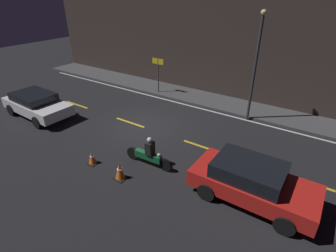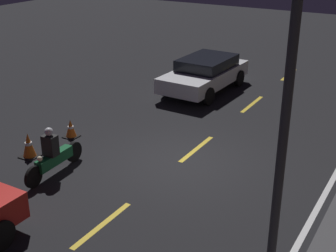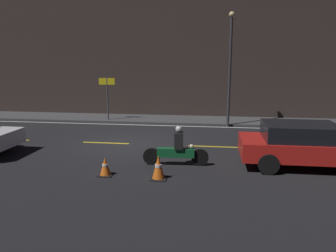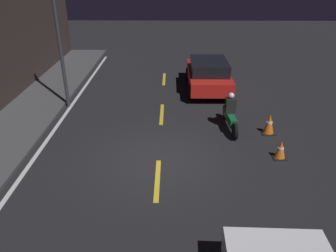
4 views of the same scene
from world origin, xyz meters
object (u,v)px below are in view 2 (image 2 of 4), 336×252
Objects in this scene: sedan_white at (205,73)px; street_lamp at (283,142)px; traffic_cone_near at (71,129)px; motorcycle at (54,155)px; traffic_cone_mid at (29,145)px.

sedan_white is 12.34m from street_lamp.
sedan_white is 7.66× the size of traffic_cone_near.
sedan_white is at bearing 174.82° from motorcycle.
motorcycle is at bearing -0.09° from sedan_white.
street_lamp is (2.40, 7.86, 2.88)m from traffic_cone_mid.
traffic_cone_mid is at bearing -2.83° from traffic_cone_near.
street_lamp is at bearing 73.02° from traffic_cone_mid.
sedan_white is 8.33m from motorcycle.
traffic_cone_mid is (-0.38, -1.34, -0.19)m from motorcycle.
sedan_white reaches higher than traffic_cone_near.
street_lamp is at bearing 32.93° from sedan_white.
street_lamp is (2.02, 6.52, 2.69)m from motorcycle.
traffic_cone_mid is 0.13× the size of street_lamp.
traffic_cone_near is at bearing -11.87° from sedan_white.
traffic_cone_near is 9.26m from street_lamp.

